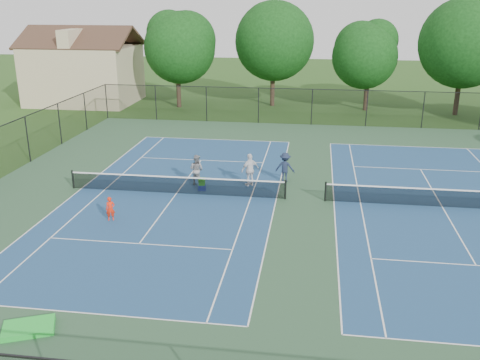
# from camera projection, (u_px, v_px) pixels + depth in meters

# --- Properties ---
(ground) EXTENTS (140.00, 140.00, 0.00)m
(ground) POSITION_uv_depth(u_px,v_px,m) (305.00, 200.00, 28.32)
(ground) COLOR #234716
(ground) RESTS_ON ground
(court_pad) EXTENTS (36.00, 36.00, 0.01)m
(court_pad) POSITION_uv_depth(u_px,v_px,m) (305.00, 200.00, 28.31)
(court_pad) COLOR #2F5439
(court_pad) RESTS_ON ground
(tennis_court_left) EXTENTS (12.00, 23.83, 1.07)m
(tennis_court_left) POSITION_uv_depth(u_px,v_px,m) (177.00, 192.00, 29.23)
(tennis_court_left) COLOR navy
(tennis_court_left) RESTS_ON ground
(tennis_court_right) EXTENTS (12.00, 23.83, 1.07)m
(tennis_court_right) POSITION_uv_depth(u_px,v_px,m) (442.00, 205.00, 27.34)
(tennis_court_right) COLOR navy
(tennis_court_right) RESTS_ON ground
(perimeter_fence) EXTENTS (36.08, 36.08, 3.02)m
(perimeter_fence) POSITION_uv_depth(u_px,v_px,m) (306.00, 171.00, 27.80)
(perimeter_fence) COLOR black
(perimeter_fence) RESTS_ON ground
(tree_back_a) EXTENTS (6.80, 6.80, 9.15)m
(tree_back_a) POSITION_uv_depth(u_px,v_px,m) (177.00, 44.00, 50.60)
(tree_back_a) COLOR #2D2116
(tree_back_a) RESTS_ON ground
(tree_back_b) EXTENTS (7.60, 7.60, 10.03)m
(tree_back_b) POSITION_uv_depth(u_px,v_px,m) (273.00, 37.00, 51.08)
(tree_back_b) COLOR #2D2116
(tree_back_b) RESTS_ON ground
(tree_back_c) EXTENTS (6.00, 6.00, 8.40)m
(tree_back_c) POSITION_uv_depth(u_px,v_px,m) (370.00, 51.00, 49.29)
(tree_back_c) COLOR #2D2116
(tree_back_c) RESTS_ON ground
(tree_back_d) EXTENTS (7.80, 7.80, 10.37)m
(tree_back_d) POSITION_uv_depth(u_px,v_px,m) (465.00, 38.00, 46.83)
(tree_back_d) COLOR #2D2116
(tree_back_d) RESTS_ON ground
(clapboard_house) EXTENTS (10.80, 8.10, 7.65)m
(clapboard_house) POSITION_uv_depth(u_px,v_px,m) (84.00, 72.00, 53.84)
(clapboard_house) COLOR tan
(clapboard_house) RESTS_ON ground
(child_player) EXTENTS (0.51, 0.43, 1.18)m
(child_player) POSITION_uv_depth(u_px,v_px,m) (110.00, 209.00, 25.56)
(child_player) COLOR red
(child_player) RESTS_ON ground
(instructor) EXTENTS (1.03, 0.92, 1.77)m
(instructor) POSITION_uv_depth(u_px,v_px,m) (197.00, 170.00, 30.41)
(instructor) COLOR gray
(instructor) RESTS_ON ground
(bystander_a) EXTENTS (1.16, 1.05, 1.89)m
(bystander_a) POSITION_uv_depth(u_px,v_px,m) (250.00, 170.00, 30.19)
(bystander_a) COLOR silver
(bystander_a) RESTS_ON ground
(bystander_b) EXTENTS (1.19, 0.77, 1.74)m
(bystander_b) POSITION_uv_depth(u_px,v_px,m) (285.00, 167.00, 30.90)
(bystander_b) COLOR #1B253C
(bystander_b) RESTS_ON ground
(ball_crate) EXTENTS (0.44, 0.37, 0.30)m
(ball_crate) POSITION_uv_depth(u_px,v_px,m) (202.00, 188.00, 29.74)
(ball_crate) COLOR navy
(ball_crate) RESTS_ON ground
(ball_hopper) EXTENTS (0.36, 0.31, 0.41)m
(ball_hopper) POSITION_uv_depth(u_px,v_px,m) (202.00, 182.00, 29.63)
(ball_hopper) COLOR #289A1B
(ball_hopper) RESTS_ON ball_crate
(green_tarp) EXTENTS (1.87, 1.57, 0.19)m
(green_tarp) POSITION_uv_depth(u_px,v_px,m) (29.00, 328.00, 17.16)
(green_tarp) COLOR green
(green_tarp) RESTS_ON ground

